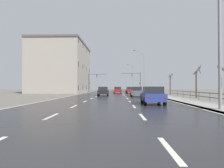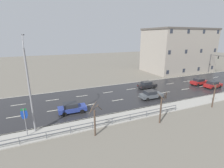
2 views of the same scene
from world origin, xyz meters
TOP-DOWN VIEW (x-y plane):
  - ground_plane at (0.00, 48.00)m, footprint 160.00×160.00m
  - road_asphalt_strip at (0.00, 60.00)m, footprint 14.00×120.00m
  - sidewalk_right at (8.43, 60.00)m, footprint 3.00×120.00m
  - guardrail at (9.85, 16.62)m, footprint 0.07×26.53m
  - street_lamp_foreground at (7.48, 10.16)m, footprint 2.25×0.24m
  - street_lamp_midground at (7.40, 47.07)m, footprint 2.84×0.24m
  - street_lamp_distant at (7.43, 83.99)m, footprint 2.66×0.24m
  - traffic_signal_right at (6.80, 58.73)m, footprint 5.74×0.36m
  - traffic_signal_left at (-6.84, 60.26)m, footprint 5.52×0.36m
  - car_distant at (4.03, 29.50)m, footprint 1.95×4.16m
  - car_mid_centre at (-1.46, 32.47)m, footprint 1.90×4.13m
  - car_far_right at (4.00, 46.09)m, footprint 1.97×4.17m
  - car_far_left at (4.17, 15.16)m, footprint 1.90×4.13m
  - car_near_left at (1.08, 45.35)m, footprint 1.91×4.14m
  - brick_building at (-14.31, 52.83)m, footprint 12.85×20.84m
  - bare_tree_mid at (11.90, 25.29)m, footprint 0.97×1.45m
  - bare_tree_far at (11.14, 36.33)m, footprint 0.92×0.99m

SIDE VIEW (x-z plane):
  - ground_plane at x=0.00m, z-range -0.12..0.00m
  - road_asphalt_strip at x=0.00m, z-range 0.00..0.02m
  - sidewalk_right at x=8.43m, z-range 0.00..0.12m
  - guardrail at x=9.85m, z-range 0.21..1.21m
  - car_distant at x=4.03m, z-range 0.02..1.59m
  - car_mid_centre at x=-1.46m, z-range 0.02..1.59m
  - car_far_right at x=4.00m, z-range 0.02..1.59m
  - car_far_left at x=4.17m, z-range 0.02..1.59m
  - car_near_left at x=1.08m, z-range 0.02..1.59m
  - bare_tree_far at x=11.14m, z-range -0.02..4.15m
  - bare_tree_mid at x=11.90m, z-range -0.19..4.39m
  - traffic_signal_left at x=-6.84m, z-range 0.97..6.73m
  - traffic_signal_right at x=6.80m, z-range 1.00..6.93m
  - street_lamp_midground at x=7.40m, z-range -0.15..10.45m
  - street_lamp_distant at x=7.43m, z-range -0.13..11.12m
  - street_lamp_foreground at x=7.48m, z-range -0.09..11.24m
  - brick_building at x=-14.31m, z-range 0.01..13.43m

